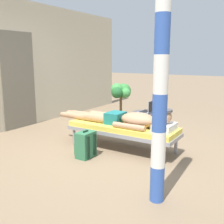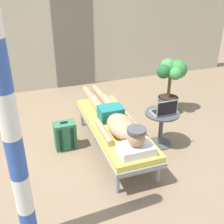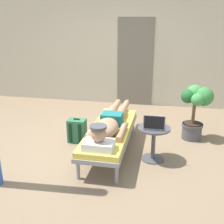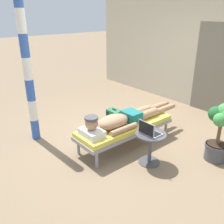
# 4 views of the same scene
# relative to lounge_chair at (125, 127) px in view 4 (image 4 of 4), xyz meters

# --- Properties ---
(ground_plane) EXTENTS (40.00, 40.00, 0.00)m
(ground_plane) POSITION_rel_lounge_chair_xyz_m (-0.24, 0.18, -0.35)
(ground_plane) COLOR #8C7256
(house_wall_back) EXTENTS (7.60, 0.20, 2.70)m
(house_wall_back) POSITION_rel_lounge_chair_xyz_m (0.00, 2.71, 1.00)
(house_wall_back) COLOR beige
(house_wall_back) RESTS_ON ground
(house_door_panel) EXTENTS (0.84, 0.03, 2.04)m
(house_door_panel) POSITION_rel_lounge_chair_xyz_m (0.06, 2.60, 0.67)
(house_door_panel) COLOR #6D6759
(house_door_panel) RESTS_ON ground
(lounge_chair) EXTENTS (0.62, 1.86, 0.42)m
(lounge_chair) POSITION_rel_lounge_chair_xyz_m (0.00, 0.00, 0.00)
(lounge_chair) COLOR gray
(lounge_chair) RESTS_ON ground
(person_reclining) EXTENTS (0.53, 2.17, 0.33)m
(person_reclining) POSITION_rel_lounge_chair_xyz_m (0.00, -0.06, 0.17)
(person_reclining) COLOR white
(person_reclining) RESTS_ON lounge_chair
(side_table) EXTENTS (0.48, 0.48, 0.52)m
(side_table) POSITION_rel_lounge_chair_xyz_m (0.68, -0.09, 0.01)
(side_table) COLOR #4C4C51
(side_table) RESTS_ON ground
(laptop) EXTENTS (0.31, 0.24, 0.23)m
(laptop) POSITION_rel_lounge_chair_xyz_m (0.68, -0.15, 0.24)
(laptop) COLOR #A5A8AD
(laptop) RESTS_ON side_table
(backpack) EXTENTS (0.30, 0.26, 0.42)m
(backpack) POSITION_rel_lounge_chair_xyz_m (-0.64, 0.29, -0.15)
(backpack) COLOR #33724C
(backpack) RESTS_ON ground
(potted_plant) EXTENTS (0.54, 0.45, 0.95)m
(potted_plant) POSITION_rel_lounge_chair_xyz_m (1.33, 0.82, 0.23)
(potted_plant) COLOR #4C4C51
(potted_plant) RESTS_ON ground
(porch_post) EXTENTS (0.15, 0.15, 2.69)m
(porch_post) POSITION_rel_lounge_chair_xyz_m (-1.26, -1.15, 1.00)
(porch_post) COLOR #3359B2
(porch_post) RESTS_ON ground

